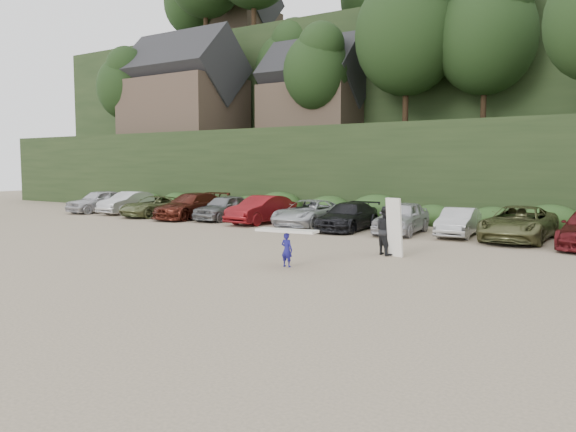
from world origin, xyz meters
The scene contains 5 objects.
ground centered at (0.00, 0.00, 0.00)m, with size 120.00×120.00×0.00m, color tan.
hillside_backdrop centered at (-0.26, 35.93, 11.22)m, with size 90.00×41.50×28.00m.
parked_cars centered at (-3.29, 10.01, 0.77)m, with size 39.96×6.21×1.64m.
child_surfer centered at (1.65, -0.96, 0.87)m, with size 2.19×0.86×1.28m.
adult_surfer centered at (3.45, 3.24, 0.96)m, with size 1.38×1.10×2.22m.
Camera 1 is at (11.96, -16.60, 3.44)m, focal length 35.00 mm.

